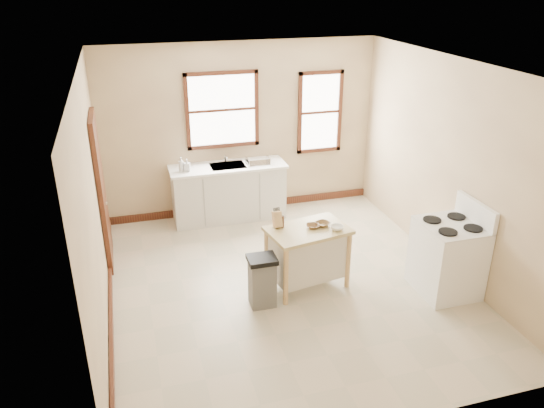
{
  "coord_description": "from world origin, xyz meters",
  "views": [
    {
      "loc": [
        -1.83,
        -5.65,
        3.79
      ],
      "look_at": [
        -0.08,
        0.4,
        0.99
      ],
      "focal_mm": 35.0,
      "sensor_mm": 36.0,
      "label": 1
    }
  ],
  "objects": [
    {
      "name": "bowl_b",
      "position": [
        0.46,
        -0.05,
        0.84
      ],
      "size": [
        0.23,
        0.23,
        0.04
      ],
      "primitive_type": "imported",
      "rotation": [
        0.0,
        0.0,
        0.37
      ],
      "color": "brown",
      "rests_on": "kitchen_island"
    },
    {
      "name": "baseboard_left",
      "position": [
        -2.22,
        0.0,
        0.06
      ],
      "size": [
        0.04,
        5.0,
        0.12
      ],
      "primitive_type": "cube",
      "color": "#3F1711",
      "rests_on": "ground"
    },
    {
      "name": "soap_bottle_b",
      "position": [
        -0.95,
        2.13,
        1.02
      ],
      "size": [
        0.11,
        0.11,
        0.2
      ],
      "primitive_type": "imported",
      "rotation": [
        0.0,
        0.0,
        -0.28
      ],
      "color": "#B2B2B2",
      "rests_on": "sink_counter"
    },
    {
      "name": "bowl_a",
      "position": [
        0.32,
        -0.07,
        0.84
      ],
      "size": [
        0.19,
        0.19,
        0.04
      ],
      "primitive_type": "imported",
      "rotation": [
        0.0,
        0.0,
        -0.2
      ],
      "color": "brown",
      "rests_on": "kitchen_island"
    },
    {
      "name": "wall_left",
      "position": [
        -2.25,
        0.0,
        1.4
      ],
      "size": [
        0.04,
        5.0,
        2.8
      ],
      "primitive_type": "cube",
      "color": "beige",
      "rests_on": "ground"
    },
    {
      "name": "trash_bin",
      "position": [
        -0.42,
        -0.36,
        0.33
      ],
      "size": [
        0.35,
        0.29,
        0.66
      ],
      "primitive_type": null,
      "rotation": [
        0.0,
        0.0,
        -0.01
      ],
      "color": "#5D5D5B",
      "rests_on": "ground"
    },
    {
      "name": "kitchen_island",
      "position": [
        0.25,
        -0.09,
        0.41
      ],
      "size": [
        1.1,
        0.8,
        0.82
      ],
      "primitive_type": null,
      "rotation": [
        0.0,
        0.0,
        0.18
      ],
      "color": "tan",
      "rests_on": "ground"
    },
    {
      "name": "window_side",
      "position": [
        1.35,
        2.48,
        1.6
      ],
      "size": [
        0.77,
        0.06,
        1.37
      ],
      "primitive_type": null,
      "color": "#3F1711",
      "rests_on": "wall_back"
    },
    {
      "name": "pepper_grinder",
      "position": [
        -0.05,
        0.05,
        0.89
      ],
      "size": [
        0.06,
        0.06,
        0.15
      ],
      "primitive_type": "cylinder",
      "rotation": [
        0.0,
        0.0,
        0.5
      ],
      "color": "#402311",
      "rests_on": "kitchen_island"
    },
    {
      "name": "sink_counter",
      "position": [
        -0.3,
        2.2,
        0.46
      ],
      "size": [
        1.86,
        0.62,
        0.92
      ],
      "primitive_type": null,
      "color": "silver",
      "rests_on": "ground"
    },
    {
      "name": "ceiling",
      "position": [
        0.0,
        0.0,
        2.8
      ],
      "size": [
        5.0,
        5.0,
        0.0
      ],
      "primitive_type": "plane",
      "rotation": [
        3.14,
        0.0,
        0.0
      ],
      "color": "white",
      "rests_on": "ground"
    },
    {
      "name": "soap_bottle_a",
      "position": [
        -1.04,
        2.14,
        1.03
      ],
      "size": [
        0.1,
        0.1,
        0.23
      ],
      "primitive_type": "imported",
      "rotation": [
        0.0,
        0.0,
        -0.17
      ],
      "color": "#B2B2B2",
      "rests_on": "sink_counter"
    },
    {
      "name": "baseboard_back",
      "position": [
        0.0,
        2.47,
        0.06
      ],
      "size": [
        4.5,
        0.04,
        0.12
      ],
      "primitive_type": "cube",
      "color": "#3F1711",
      "rests_on": "ground"
    },
    {
      "name": "faucet",
      "position": [
        -0.3,
        2.38,
        1.03
      ],
      "size": [
        0.03,
        0.03,
        0.22
      ],
      "primitive_type": "cylinder",
      "color": "silver",
      "rests_on": "sink_counter"
    },
    {
      "name": "knife_block",
      "position": [
        -0.11,
        0.07,
        0.92
      ],
      "size": [
        0.11,
        0.11,
        0.2
      ],
      "primitive_type": null,
      "rotation": [
        0.0,
        0.0,
        0.08
      ],
      "color": "tan",
      "rests_on": "kitchen_island"
    },
    {
      "name": "gas_stove",
      "position": [
        1.9,
        -0.69,
        0.6
      ],
      "size": [
        0.75,
        0.76,
        1.2
      ],
      "primitive_type": null,
      "color": "white",
      "rests_on": "ground"
    },
    {
      "name": "wall_back",
      "position": [
        0.0,
        2.5,
        1.4
      ],
      "size": [
        4.5,
        0.04,
        2.8
      ],
      "primitive_type": "cube",
      "color": "beige",
      "rests_on": "ground"
    },
    {
      "name": "bowl_c",
      "position": [
        0.58,
        -0.21,
        0.84
      ],
      "size": [
        0.21,
        0.21,
        0.05
      ],
      "primitive_type": "imported",
      "rotation": [
        0.0,
        0.0,
        0.42
      ],
      "color": "white",
      "rests_on": "kitchen_island"
    },
    {
      "name": "floor",
      "position": [
        0.0,
        0.0,
        0.0
      ],
      "size": [
        5.0,
        5.0,
        0.0
      ],
      "primitive_type": "plane",
      "color": "#BBB294",
      "rests_on": "ground"
    },
    {
      "name": "wall_right",
      "position": [
        2.25,
        0.0,
        1.4
      ],
      "size": [
        0.04,
        5.0,
        2.8
      ],
      "primitive_type": "cube",
      "color": "beige",
      "rests_on": "ground"
    },
    {
      "name": "dish_rack",
      "position": [
        0.18,
        2.14,
        0.97
      ],
      "size": [
        0.44,
        0.39,
        0.09
      ],
      "primitive_type": null,
      "rotation": [
        0.0,
        0.0,
        -0.36
      ],
      "color": "silver",
      "rests_on": "sink_counter"
    },
    {
      "name": "window_main",
      "position": [
        -0.3,
        2.48,
        1.75
      ],
      "size": [
        1.17,
        0.06,
        1.22
      ],
      "primitive_type": null,
      "color": "#3F1711",
      "rests_on": "wall_back"
    },
    {
      "name": "door_left",
      "position": [
        -2.21,
        1.3,
        1.05
      ],
      "size": [
        0.06,
        0.9,
        2.1
      ],
      "primitive_type": "cube",
      "color": "#3F1711",
      "rests_on": "ground"
    }
  ]
}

